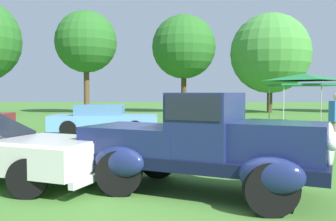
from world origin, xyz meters
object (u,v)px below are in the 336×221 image
canopy_tent_left_field (304,79)px  show_car_skyblue (104,120)px  feature_pickup_truck (203,142)px  neighbor_convertible (7,151)px

canopy_tent_left_field → show_car_skyblue: bearing=-150.5°
feature_pickup_truck → canopy_tent_left_field: canopy_tent_left_field is taller
show_car_skyblue → canopy_tent_left_field: bearing=29.5°
neighbor_convertible → show_car_skyblue: neighbor_convertible is taller
show_car_skyblue → canopy_tent_left_field: size_ratio=1.31×
neighbor_convertible → feature_pickup_truck: bearing=-11.2°
feature_pickup_truck → neighbor_convertible: feature_pickup_truck is taller
neighbor_convertible → canopy_tent_left_field: (10.00, 13.24, 1.84)m
neighbor_convertible → show_car_skyblue: size_ratio=1.09×
feature_pickup_truck → canopy_tent_left_field: bearing=65.7°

